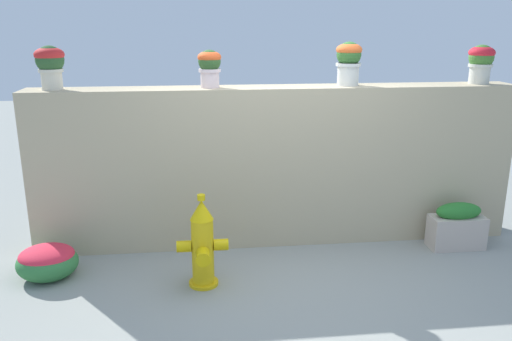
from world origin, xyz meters
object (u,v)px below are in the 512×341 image
at_px(potted_plant_1, 210,65).
at_px(potted_plant_2, 349,59).
at_px(potted_plant_3, 481,60).
at_px(fire_hydrant, 203,245).
at_px(potted_plant_0, 50,62).
at_px(flower_bush_left, 47,261).
at_px(planter_box, 457,226).

bearing_deg(potted_plant_1, potted_plant_2, 1.11).
xyz_separation_m(potted_plant_3, fire_hydrant, (-2.91, -0.95, -1.49)).
relative_size(potted_plant_0, potted_plant_1, 1.13).
xyz_separation_m(flower_bush_left, planter_box, (4.01, 0.20, 0.07)).
distance_m(potted_plant_3, fire_hydrant, 3.40).
xyz_separation_m(potted_plant_3, flower_bush_left, (-4.31, -0.64, -1.71)).
height_order(potted_plant_1, fire_hydrant, potted_plant_1).
height_order(potted_plant_1, flower_bush_left, potted_plant_1).
distance_m(potted_plant_1, fire_hydrant, 1.75).
relative_size(potted_plant_0, fire_hydrant, 0.49).
bearing_deg(fire_hydrant, planter_box, 11.06).
bearing_deg(potted_plant_2, flower_bush_left, -167.34).
xyz_separation_m(potted_plant_2, potted_plant_3, (1.39, -0.01, -0.02)).
bearing_deg(planter_box, potted_plant_1, 170.28).
distance_m(potted_plant_2, potted_plant_3, 1.39).
relative_size(potted_plant_2, potted_plant_3, 1.09).
xyz_separation_m(potted_plant_3, planter_box, (-0.30, -0.44, -1.64)).
distance_m(potted_plant_0, potted_plant_2, 2.87).
bearing_deg(potted_plant_3, potted_plant_2, 179.50).
distance_m(potted_plant_1, potted_plant_2, 1.39).
xyz_separation_m(potted_plant_0, planter_box, (3.97, -0.43, -1.65)).
height_order(flower_bush_left, planter_box, planter_box).
bearing_deg(flower_bush_left, potted_plant_0, 85.91).
relative_size(potted_plant_1, fire_hydrant, 0.43).
bearing_deg(potted_plant_2, potted_plant_0, -179.47).
distance_m(potted_plant_2, flower_bush_left, 3.45).
height_order(potted_plant_0, planter_box, potted_plant_0).
height_order(potted_plant_0, fire_hydrant, potted_plant_0).
bearing_deg(fire_hydrant, potted_plant_0, 145.55).
height_order(potted_plant_2, fire_hydrant, potted_plant_2).
xyz_separation_m(potted_plant_1, fire_hydrant, (-0.12, -0.93, -1.47)).
bearing_deg(potted_plant_3, potted_plant_1, -179.70).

